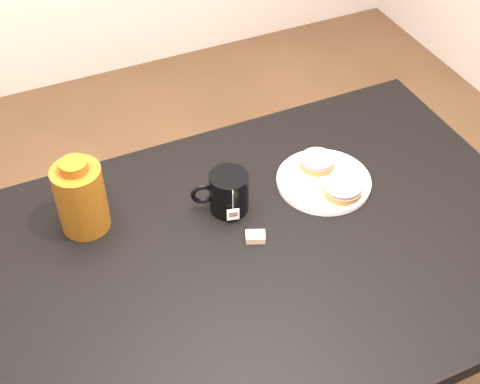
# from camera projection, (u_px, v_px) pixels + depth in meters

# --- Properties ---
(table) EXTENTS (1.40, 0.90, 0.75)m
(table) POSITION_uv_depth(u_px,v_px,m) (251.00, 275.00, 1.58)
(table) COLOR black
(table) RESTS_ON ground_plane
(plate) EXTENTS (0.24, 0.24, 0.02)m
(plate) POSITION_uv_depth(u_px,v_px,m) (324.00, 180.00, 1.69)
(plate) COLOR white
(plate) RESTS_ON table
(bagel_back) EXTENTS (0.11, 0.11, 0.03)m
(bagel_back) POSITION_uv_depth(u_px,v_px,m) (317.00, 162.00, 1.71)
(bagel_back) COLOR brown
(bagel_back) RESTS_ON plate
(bagel_front) EXTENTS (0.12, 0.12, 0.03)m
(bagel_front) POSITION_uv_depth(u_px,v_px,m) (343.00, 189.00, 1.64)
(bagel_front) COLOR brown
(bagel_front) RESTS_ON plate
(mug) EXTENTS (0.15, 0.11, 0.11)m
(mug) POSITION_uv_depth(u_px,v_px,m) (228.00, 192.00, 1.59)
(mug) COLOR black
(mug) RESTS_ON table
(teabag_pouch) EXTENTS (0.05, 0.05, 0.02)m
(teabag_pouch) POSITION_uv_depth(u_px,v_px,m) (255.00, 237.00, 1.55)
(teabag_pouch) COLOR #C6B793
(teabag_pouch) RESTS_ON table
(bagel_package) EXTENTS (0.15, 0.15, 0.20)m
(bagel_package) POSITION_uv_depth(u_px,v_px,m) (81.00, 197.00, 1.52)
(bagel_package) COLOR #582D0B
(bagel_package) RESTS_ON table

